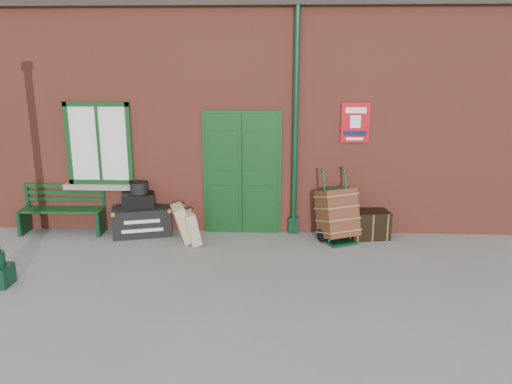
# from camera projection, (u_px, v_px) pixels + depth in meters

# --- Properties ---
(ground) EXTENTS (80.00, 80.00, 0.00)m
(ground) POSITION_uv_depth(u_px,v_px,m) (255.00, 262.00, 7.92)
(ground) COLOR gray
(ground) RESTS_ON ground
(station_building) EXTENTS (10.30, 4.30, 4.36)m
(station_building) POSITION_uv_depth(u_px,v_px,m) (262.00, 106.00, 10.75)
(station_building) COLOR brown
(station_building) RESTS_ON ground
(bench) EXTENTS (1.51, 0.50, 0.93)m
(bench) POSITION_uv_depth(u_px,v_px,m) (63.00, 208.00, 9.24)
(bench) COLOR #103B15
(bench) RESTS_ON ground
(houdini_trunk) EXTENTS (1.16, 0.83, 0.52)m
(houdini_trunk) POSITION_uv_depth(u_px,v_px,m) (142.00, 221.00, 9.15)
(houdini_trunk) COLOR black
(houdini_trunk) RESTS_ON ground
(strongbox) EXTENTS (0.66, 0.56, 0.26)m
(strongbox) POSITION_uv_depth(u_px,v_px,m) (138.00, 200.00, 9.06)
(strongbox) COLOR black
(strongbox) RESTS_ON houdini_trunk
(hatbox) EXTENTS (0.39, 0.39, 0.21)m
(hatbox) POSITION_uv_depth(u_px,v_px,m) (139.00, 188.00, 9.00)
(hatbox) COLOR black
(hatbox) RESTS_ON strongbox
(suitcase_back) EXTENTS (0.50, 0.56, 0.68)m
(suitcase_back) POSITION_uv_depth(u_px,v_px,m) (183.00, 223.00, 8.75)
(suitcase_back) COLOR tan
(suitcase_back) RESTS_ON ground
(suitcase_front) EXTENTS (0.40, 0.49, 0.58)m
(suitcase_front) POSITION_uv_depth(u_px,v_px,m) (192.00, 228.00, 8.66)
(suitcase_front) COLOR tan
(suitcase_front) RESTS_ON ground
(porter_trolley) EXTENTS (0.83, 0.85, 1.26)m
(porter_trolley) POSITION_uv_depth(u_px,v_px,m) (337.00, 214.00, 8.77)
(porter_trolley) COLOR #0D361E
(porter_trolley) RESTS_ON ground
(dark_trunk) EXTENTS (0.76, 0.56, 0.50)m
(dark_trunk) POSITION_uv_depth(u_px,v_px,m) (369.00, 224.00, 8.98)
(dark_trunk) COLOR black
(dark_trunk) RESTS_ON ground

